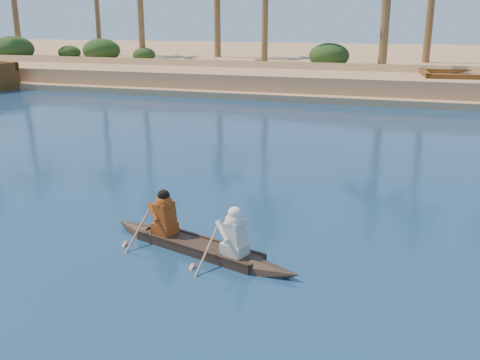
% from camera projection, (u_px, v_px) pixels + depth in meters
% --- Properties ---
extents(ground, '(160.00, 160.00, 0.00)m').
position_uv_depth(ground, '(306.00, 315.00, 8.30)').
color(ground, '#0B2347').
rests_on(ground, ground).
extents(sandy_embankment, '(150.00, 51.00, 1.50)m').
position_uv_depth(sandy_embankment, '(409.00, 63.00, 50.69)').
color(sandy_embankment, tan).
rests_on(sandy_embankment, ground).
extents(shrub_cluster, '(100.00, 6.00, 2.40)m').
position_uv_depth(shrub_cluster, '(403.00, 69.00, 36.53)').
color(shrub_cluster, '#1C3513').
rests_on(shrub_cluster, ground).
extents(canoe, '(4.60, 1.93, 1.27)m').
position_uv_depth(canoe, '(198.00, 239.00, 10.55)').
color(canoe, '#38291E').
rests_on(canoe, ground).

